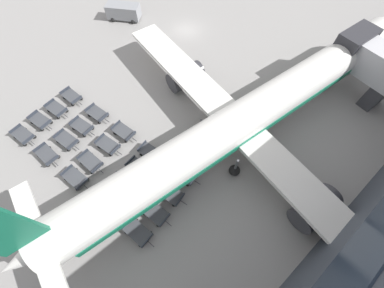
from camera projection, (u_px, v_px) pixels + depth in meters
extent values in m
plane|color=gray|center=(186.00, 30.00, 34.98)|extent=(500.00, 500.00, 0.00)
cube|color=#2D2D33|center=(351.00, 47.00, 26.22)|extent=(2.69, 4.60, 3.83)
cube|color=#38383D|center=(376.00, 95.00, 26.69)|extent=(1.78, 2.77, 2.85)
cylinder|color=white|center=(253.00, 113.00, 22.60)|extent=(6.90, 41.93, 3.72)
sphere|color=white|center=(379.00, 33.00, 28.75)|extent=(3.53, 3.53, 3.53)
cone|color=white|center=(35.00, 251.00, 16.44)|extent=(3.86, 4.72, 3.53)
cube|color=white|center=(40.00, 244.00, 16.15)|extent=(10.48, 2.13, 0.24)
cube|color=white|center=(239.00, 126.00, 22.83)|extent=(37.32, 6.18, 0.44)
cylinder|color=#333338|center=(315.00, 208.00, 20.18)|extent=(2.70, 4.33, 2.39)
cylinder|color=#333338|center=(186.00, 77.00, 28.08)|extent=(2.70, 4.33, 2.39)
cube|color=#146B4C|center=(252.00, 117.00, 23.16)|extent=(6.66, 37.77, 0.67)
cylinder|color=#56565B|center=(329.00, 73.00, 28.16)|extent=(0.24, 0.24, 2.18)
sphere|color=black|center=(324.00, 79.00, 29.10)|extent=(1.11, 1.11, 1.11)
cylinder|color=#56565B|center=(236.00, 166.00, 21.98)|extent=(0.24, 0.24, 2.18)
sphere|color=black|center=(234.00, 170.00, 22.92)|extent=(1.11, 1.11, 1.11)
cylinder|color=#56565B|center=(201.00, 126.00, 24.24)|extent=(0.24, 0.24, 2.18)
sphere|color=black|center=(201.00, 132.00, 25.18)|extent=(1.11, 1.11, 1.11)
cube|color=gray|center=(123.00, 11.00, 35.40)|extent=(5.07, 4.79, 1.83)
cube|color=#1E232D|center=(138.00, 10.00, 34.94)|extent=(1.24, 1.42, 0.64)
sphere|color=black|center=(133.00, 22.00, 35.54)|extent=(0.60, 0.60, 0.60)
sphere|color=black|center=(137.00, 14.00, 36.54)|extent=(0.60, 0.60, 0.60)
sphere|color=black|center=(113.00, 20.00, 35.79)|extent=(0.60, 0.60, 0.60)
sphere|color=black|center=(117.00, 12.00, 36.79)|extent=(0.60, 0.60, 0.60)
cube|color=#424449|center=(23.00, 135.00, 24.99)|extent=(2.70, 1.96, 0.10)
cube|color=#2D333D|center=(28.00, 139.00, 24.47)|extent=(0.43, 1.38, 0.32)
cube|color=#2D333D|center=(15.00, 128.00, 25.16)|extent=(0.43, 1.38, 0.32)
cube|color=#333338|center=(33.00, 143.00, 24.64)|extent=(0.69, 0.23, 0.06)
sphere|color=black|center=(25.00, 145.00, 24.82)|extent=(0.36, 0.36, 0.36)
sphere|color=black|center=(35.00, 137.00, 25.31)|extent=(0.36, 0.36, 0.36)
sphere|color=black|center=(15.00, 137.00, 25.32)|extent=(0.36, 0.36, 0.36)
sphere|color=black|center=(25.00, 129.00, 25.81)|extent=(0.36, 0.36, 0.36)
cube|color=#424449|center=(47.00, 154.00, 23.81)|extent=(2.63, 1.79, 0.10)
cube|color=#2D333D|center=(52.00, 160.00, 23.24)|extent=(0.32, 1.39, 0.32)
cube|color=#2D333D|center=(39.00, 147.00, 24.00)|extent=(0.32, 1.39, 0.32)
cube|color=#333338|center=(56.00, 164.00, 23.40)|extent=(0.70, 0.18, 0.06)
sphere|color=black|center=(48.00, 165.00, 23.62)|extent=(0.36, 0.36, 0.36)
sphere|color=black|center=(58.00, 157.00, 24.08)|extent=(0.36, 0.36, 0.36)
sphere|color=black|center=(39.00, 155.00, 24.17)|extent=(0.36, 0.36, 0.36)
sphere|color=black|center=(49.00, 148.00, 24.63)|extent=(0.36, 0.36, 0.36)
cube|color=#424449|center=(75.00, 178.00, 22.54)|extent=(2.68, 1.90, 0.10)
cube|color=#2D333D|center=(82.00, 184.00, 22.00)|extent=(0.39, 1.38, 0.32)
cube|color=#2D333D|center=(66.00, 170.00, 22.71)|extent=(0.39, 1.38, 0.32)
cube|color=#333338|center=(86.00, 188.00, 22.17)|extent=(0.70, 0.21, 0.06)
sphere|color=black|center=(78.00, 189.00, 22.36)|extent=(0.36, 0.36, 0.36)
sphere|color=black|center=(87.00, 179.00, 22.84)|extent=(0.36, 0.36, 0.36)
sphere|color=black|center=(66.00, 179.00, 22.88)|extent=(0.36, 0.36, 0.36)
sphere|color=black|center=(76.00, 170.00, 23.36)|extent=(0.36, 0.36, 0.36)
cube|color=#424449|center=(104.00, 204.00, 21.24)|extent=(2.69, 1.94, 0.10)
cube|color=#2D333D|center=(112.00, 211.00, 20.71)|extent=(0.41, 1.38, 0.32)
cube|color=#2D333D|center=(94.00, 196.00, 21.40)|extent=(0.41, 1.38, 0.32)
cube|color=#333338|center=(116.00, 215.00, 20.88)|extent=(0.69, 0.23, 0.06)
sphere|color=black|center=(107.00, 216.00, 21.06)|extent=(0.36, 0.36, 0.36)
sphere|color=black|center=(116.00, 206.00, 21.55)|extent=(0.36, 0.36, 0.36)
sphere|color=black|center=(94.00, 205.00, 21.57)|extent=(0.36, 0.36, 0.36)
sphere|color=black|center=(103.00, 195.00, 22.05)|extent=(0.36, 0.36, 0.36)
cube|color=#424449|center=(138.00, 232.00, 20.05)|extent=(2.66, 1.86, 0.10)
cube|color=#2D333D|center=(147.00, 241.00, 19.50)|extent=(0.36, 1.39, 0.32)
cube|color=#2D333D|center=(127.00, 222.00, 20.23)|extent=(0.36, 1.39, 0.32)
cube|color=#333338|center=(151.00, 244.00, 19.66)|extent=(0.70, 0.20, 0.06)
sphere|color=black|center=(141.00, 245.00, 19.87)|extent=(0.36, 0.36, 0.36)
sphere|color=black|center=(150.00, 233.00, 20.34)|extent=(0.36, 0.36, 0.36)
sphere|color=black|center=(127.00, 232.00, 20.40)|extent=(0.36, 0.36, 0.36)
sphere|color=black|center=(136.00, 221.00, 20.87)|extent=(0.36, 0.36, 0.36)
cube|color=#424449|center=(40.00, 120.00, 25.95)|extent=(2.71, 1.99, 0.10)
cube|color=#2D333D|center=(46.00, 124.00, 25.44)|extent=(0.45, 1.37, 0.32)
cube|color=#2D333D|center=(32.00, 114.00, 26.11)|extent=(0.45, 1.37, 0.32)
cube|color=#333338|center=(50.00, 128.00, 25.61)|extent=(0.69, 0.24, 0.06)
sphere|color=black|center=(42.00, 130.00, 25.78)|extent=(0.36, 0.36, 0.36)
sphere|color=black|center=(51.00, 122.00, 26.28)|extent=(0.36, 0.36, 0.36)
sphere|color=black|center=(33.00, 122.00, 26.27)|extent=(0.36, 0.36, 0.36)
sphere|color=black|center=(41.00, 115.00, 26.76)|extent=(0.36, 0.36, 0.36)
cube|color=#424449|center=(66.00, 140.00, 24.69)|extent=(2.70, 1.95, 0.10)
cube|color=#2D333D|center=(73.00, 144.00, 24.16)|extent=(0.42, 1.38, 0.32)
cube|color=#2D333D|center=(58.00, 133.00, 24.85)|extent=(0.42, 1.38, 0.32)
cube|color=#333338|center=(77.00, 148.00, 24.33)|extent=(0.69, 0.23, 0.06)
sphere|color=black|center=(69.00, 150.00, 24.51)|extent=(0.36, 0.36, 0.36)
sphere|color=black|center=(78.00, 142.00, 25.00)|extent=(0.36, 0.36, 0.36)
sphere|color=black|center=(58.00, 141.00, 25.01)|extent=(0.36, 0.36, 0.36)
sphere|color=black|center=(67.00, 134.00, 25.50)|extent=(0.36, 0.36, 0.36)
cube|color=#424449|center=(91.00, 162.00, 23.41)|extent=(2.64, 1.82, 0.10)
cube|color=#2D333D|center=(97.00, 167.00, 22.85)|extent=(0.33, 1.39, 0.32)
cube|color=#2D333D|center=(82.00, 154.00, 23.60)|extent=(0.33, 1.39, 0.32)
cube|color=#333338|center=(101.00, 171.00, 23.01)|extent=(0.70, 0.19, 0.06)
sphere|color=black|center=(93.00, 172.00, 23.22)|extent=(0.36, 0.36, 0.36)
sphere|color=black|center=(102.00, 164.00, 23.69)|extent=(0.36, 0.36, 0.36)
sphere|color=black|center=(82.00, 162.00, 23.76)|extent=(0.36, 0.36, 0.36)
sphere|color=black|center=(91.00, 154.00, 24.23)|extent=(0.36, 0.36, 0.36)
cube|color=#424449|center=(122.00, 184.00, 22.19)|extent=(2.71, 2.00, 0.10)
cube|color=#2D333D|center=(131.00, 190.00, 21.68)|extent=(0.45, 1.37, 0.32)
cube|color=#2D333D|center=(112.00, 177.00, 22.34)|extent=(0.45, 1.37, 0.32)
cube|color=#333338|center=(135.00, 194.00, 21.85)|extent=(0.69, 0.25, 0.06)
sphere|color=black|center=(126.00, 196.00, 22.02)|extent=(0.36, 0.36, 0.36)
sphere|color=black|center=(134.00, 186.00, 22.52)|extent=(0.36, 0.36, 0.36)
sphere|color=black|center=(112.00, 186.00, 22.50)|extent=(0.36, 0.36, 0.36)
sphere|color=black|center=(121.00, 176.00, 23.00)|extent=(0.36, 0.36, 0.36)
cube|color=#424449|center=(155.00, 212.00, 20.88)|extent=(2.67, 1.89, 0.10)
cube|color=#2D333D|center=(165.00, 220.00, 20.34)|extent=(0.38, 1.38, 0.32)
cube|color=#2D333D|center=(145.00, 204.00, 21.05)|extent=(0.38, 1.38, 0.32)
cube|color=#333338|center=(169.00, 224.00, 20.50)|extent=(0.70, 0.21, 0.06)
sphere|color=black|center=(158.00, 225.00, 20.70)|extent=(0.36, 0.36, 0.36)
sphere|color=black|center=(167.00, 214.00, 21.17)|extent=(0.36, 0.36, 0.36)
sphere|color=black|center=(144.00, 213.00, 21.22)|extent=(0.36, 0.36, 0.36)
sphere|color=black|center=(153.00, 203.00, 21.69)|extent=(0.36, 0.36, 0.36)
cube|color=#424449|center=(56.00, 109.00, 26.79)|extent=(2.69, 1.93, 0.10)
cube|color=#2D333D|center=(62.00, 112.00, 26.26)|extent=(0.41, 1.38, 0.32)
cube|color=#2D333D|center=(49.00, 103.00, 26.95)|extent=(0.41, 1.38, 0.32)
cube|color=#333338|center=(66.00, 116.00, 26.42)|extent=(0.69, 0.22, 0.06)
sphere|color=black|center=(58.00, 117.00, 26.61)|extent=(0.36, 0.36, 0.36)
sphere|color=black|center=(67.00, 111.00, 27.10)|extent=(0.36, 0.36, 0.36)
sphere|color=black|center=(49.00, 110.00, 27.12)|extent=(0.36, 0.36, 0.36)
sphere|color=black|center=(57.00, 104.00, 27.60)|extent=(0.36, 0.36, 0.36)
cube|color=#424449|center=(82.00, 126.00, 25.56)|extent=(2.71, 1.99, 0.10)
cube|color=#2D333D|center=(89.00, 130.00, 25.04)|extent=(0.45, 1.37, 0.32)
cube|color=#2D333D|center=(74.00, 120.00, 25.71)|extent=(0.45, 1.37, 0.32)
cube|color=#333338|center=(92.00, 134.00, 25.21)|extent=(0.69, 0.24, 0.06)
sphere|color=black|center=(84.00, 136.00, 25.39)|extent=(0.36, 0.36, 0.36)
sphere|color=black|center=(93.00, 128.00, 25.88)|extent=(0.36, 0.36, 0.36)
sphere|color=black|center=(74.00, 128.00, 25.87)|extent=(0.36, 0.36, 0.36)
sphere|color=black|center=(82.00, 121.00, 26.37)|extent=(0.36, 0.36, 0.36)
cube|color=#424449|center=(108.00, 145.00, 24.38)|extent=(2.71, 1.99, 0.10)
cube|color=#2D333D|center=(116.00, 149.00, 23.86)|extent=(0.45, 1.37, 0.32)
cube|color=#2D333D|center=(99.00, 138.00, 24.53)|extent=(0.45, 1.37, 0.32)
cube|color=#333338|center=(119.00, 153.00, 24.04)|extent=(0.69, 0.24, 0.06)
sphere|color=black|center=(111.00, 155.00, 24.21)|extent=(0.36, 0.36, 0.36)
sphere|color=black|center=(119.00, 146.00, 24.70)|extent=(0.36, 0.36, 0.36)
sphere|color=black|center=(99.00, 147.00, 24.69)|extent=(0.36, 0.36, 0.36)
sphere|color=black|center=(107.00, 139.00, 25.19)|extent=(0.36, 0.36, 0.36)
cube|color=#424449|center=(139.00, 168.00, 23.04)|extent=(2.66, 1.86, 0.10)
cube|color=#2D333D|center=(147.00, 174.00, 22.50)|extent=(0.36, 1.39, 0.32)
cube|color=#2D333D|center=(130.00, 161.00, 23.23)|extent=(0.36, 1.39, 0.32)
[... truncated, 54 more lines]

